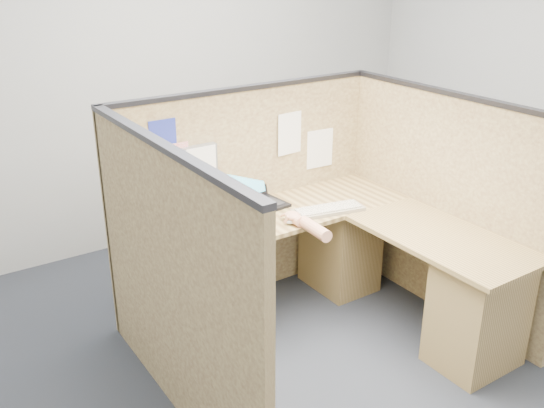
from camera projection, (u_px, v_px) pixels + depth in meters
floor at (333, 356)px, 3.79m from camera, size 5.00×5.00×0.00m
wall_back at (167, 76)px, 4.99m from camera, size 5.00×0.00×5.00m
cubicle_partitions at (295, 221)px, 3.83m from camera, size 2.06×1.83×1.53m
l_desk at (329, 274)px, 3.96m from camera, size 1.95×1.75×0.73m
laptop at (254, 196)px, 4.16m from camera, size 0.38×0.37×0.26m
keyboard at (328, 210)px, 4.05m from camera, size 0.51×0.26×0.03m
mouse at (292, 220)px, 3.88m from camera, size 0.13×0.10×0.05m
hand_forearm at (308, 225)px, 3.77m from camera, size 0.12×0.41×0.09m
blue_poster at (163, 139)px, 3.74m from camera, size 0.18×0.00×0.24m
american_flag at (172, 155)px, 3.79m from camera, size 0.19×0.01×0.33m
file_holder at (200, 168)px, 3.92m from camera, size 0.24×0.05×0.31m
paper_left at (291, 133)px, 4.28m from camera, size 0.23×0.02×0.30m
paper_right at (320, 149)px, 4.47m from camera, size 0.23×0.02×0.29m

